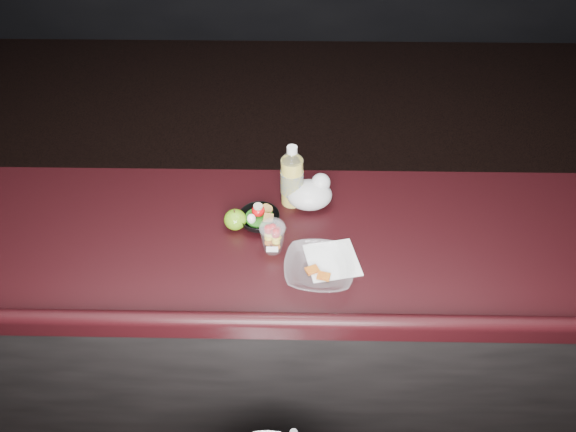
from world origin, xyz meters
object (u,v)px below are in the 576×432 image
Objects in this scene: fruit_cup at (273,236)px; takeout_bowl at (319,269)px; snack_bowl at (259,218)px; green_apple at (235,220)px; lemonade_bottle at (292,180)px.

takeout_bowl is at bearing -36.65° from fruit_cup.
fruit_cup is at bearing -65.98° from snack_bowl.
green_apple is (-0.13, 0.10, -0.03)m from fruit_cup.
takeout_bowl is at bearing -75.59° from lemonade_bottle.
fruit_cup is at bearing 143.35° from takeout_bowl.
fruit_cup is 0.52× the size of takeout_bowl.
lemonade_bottle reaches higher than green_apple.
lemonade_bottle is 0.24m from fruit_cup.
lemonade_bottle is at bearing 46.72° from snack_bowl.
takeout_bowl is (0.20, -0.22, 0.00)m from snack_bowl.
fruit_cup is 0.67× the size of snack_bowl.
green_apple is at bearing -144.84° from lemonade_bottle.
lemonade_bottle is 1.99× the size of fruit_cup.
fruit_cup reaches higher than green_apple.
lemonade_bottle is at bearing 75.77° from fruit_cup.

